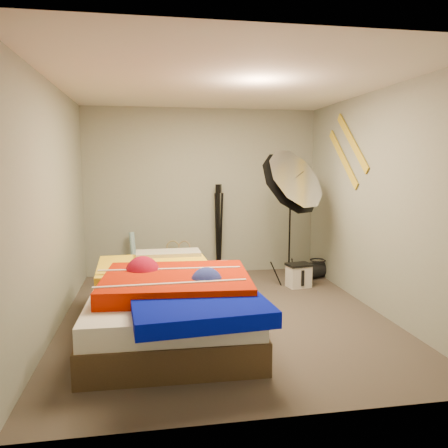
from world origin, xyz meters
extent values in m
plane|color=#4C423A|center=(0.00, 0.00, 0.00)|extent=(4.00, 4.00, 0.00)
plane|color=silver|center=(0.00, 0.00, 2.50)|extent=(4.00, 4.00, 0.00)
plane|color=gray|center=(0.00, 2.00, 1.25)|extent=(3.50, 0.00, 3.50)
plane|color=gray|center=(0.00, -2.00, 1.25)|extent=(3.50, 0.00, 3.50)
plane|color=gray|center=(-1.75, 0.00, 1.25)|extent=(0.00, 4.00, 4.00)
plane|color=gray|center=(1.75, 0.00, 1.25)|extent=(0.00, 4.00, 4.00)
cube|color=#998D50|center=(-0.36, 1.90, 0.20)|extent=(0.43, 0.28, 0.41)
cylinder|color=#4FA1B4|center=(-1.04, 1.81, 0.34)|extent=(0.15, 0.21, 0.69)
cube|color=silver|center=(1.20, 0.97, 0.15)|extent=(0.33, 0.26, 0.30)
cylinder|color=black|center=(1.65, 1.41, 0.12)|extent=(0.45, 0.36, 0.24)
cube|color=gold|center=(1.73, 0.60, 1.95)|extent=(0.02, 0.91, 0.78)
cube|color=gold|center=(1.73, 0.85, 1.75)|extent=(0.02, 0.91, 0.78)
cube|color=#4B3622|center=(-0.60, -0.36, 0.14)|extent=(1.57, 2.21, 0.28)
cube|color=silver|center=(-0.60, -0.36, 0.38)|extent=(1.52, 2.16, 0.20)
cube|color=yellow|center=(-0.76, 0.13, 0.52)|extent=(1.25, 1.10, 0.15)
cube|color=#C11A00|center=(-0.55, -0.53, 0.54)|extent=(1.45, 1.25, 0.17)
cube|color=#010BAB|center=(-0.40, -1.18, 0.51)|extent=(1.16, 0.96, 0.13)
cube|color=#C18E92|center=(-0.59, 0.56, 0.57)|extent=(0.77, 0.36, 0.15)
cylinder|color=black|center=(1.11, 1.11, 0.76)|extent=(0.03, 0.03, 1.51)
cube|color=black|center=(1.11, 1.11, 1.46)|extent=(0.07, 0.07, 0.09)
cone|color=silver|center=(1.03, 0.93, 1.42)|extent=(0.96, 1.08, 1.11)
cylinder|color=black|center=(0.23, 1.86, 0.62)|extent=(0.06, 0.06, 1.25)
cube|color=black|center=(0.23, 1.86, 1.31)|extent=(0.10, 0.10, 0.13)
camera|label=1|loc=(-0.78, -4.60, 1.68)|focal=35.00mm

